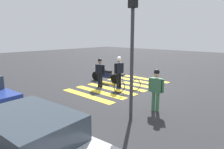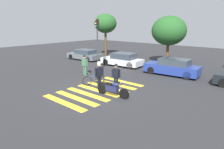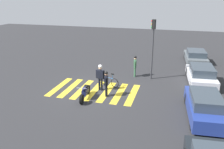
% 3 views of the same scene
% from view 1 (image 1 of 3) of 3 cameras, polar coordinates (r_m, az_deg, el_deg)
% --- Properties ---
extents(ground_plane, '(60.00, 60.00, 0.00)m').
position_cam_1_polar(ground_plane, '(12.09, 2.49, -3.29)').
color(ground_plane, '#2B2B2D').
extents(police_motorcycle, '(2.20, 0.62, 1.02)m').
position_cam_1_polar(police_motorcycle, '(13.02, -1.94, -0.20)').
color(police_motorcycle, black).
rests_on(police_motorcycle, ground_plane).
extents(leaning_bicycle, '(0.71, 1.56, 1.00)m').
position_cam_1_polar(leaning_bicycle, '(10.75, 4.48, -3.10)').
color(leaning_bicycle, black).
rests_on(leaning_bicycle, ground_plane).
extents(officer_on_foot, '(0.65, 0.27, 1.73)m').
position_cam_1_polar(officer_on_foot, '(11.56, -3.49, 1.06)').
color(officer_on_foot, black).
rests_on(officer_on_foot, ground_plane).
extents(officer_by_motorcycle, '(0.27, 0.68, 1.85)m').
position_cam_1_polar(officer_by_motorcycle, '(11.45, 2.03, 1.43)').
color(officer_by_motorcycle, black).
rests_on(officer_by_motorcycle, ground_plane).
extents(pedestrian_bystander, '(0.65, 0.25, 1.73)m').
position_cam_1_polar(pedestrian_bystander, '(8.09, 12.55, -3.65)').
color(pedestrian_bystander, '#3F724C').
rests_on(pedestrian_bystander, ground_plane).
extents(crosswalk_stripes, '(3.59, 5.85, 0.01)m').
position_cam_1_polar(crosswalk_stripes, '(12.09, 2.49, -3.27)').
color(crosswalk_stripes, yellow).
rests_on(crosswalk_stripes, ground_plane).
extents(car_white_van, '(4.39, 2.12, 1.35)m').
position_cam_1_polar(car_white_van, '(4.95, -21.51, -18.34)').
color(car_white_van, black).
rests_on(car_white_van, ground_plane).
extents(traffic_light_pole, '(0.29, 0.35, 4.61)m').
position_cam_1_polar(traffic_light_pole, '(6.84, 5.97, 11.51)').
color(traffic_light_pole, '#38383D').
rests_on(traffic_light_pole, ground_plane).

